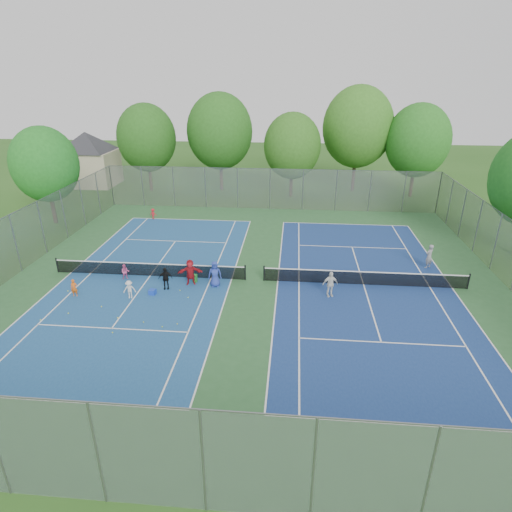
{
  "coord_description": "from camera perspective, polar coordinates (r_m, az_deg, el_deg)",
  "views": [
    {
      "loc": [
        2.36,
        -24.89,
        12.47
      ],
      "look_at": [
        0.0,
        1.0,
        1.3
      ],
      "focal_mm": 30.0,
      "sensor_mm": 36.0,
      "label": 1
    }
  ],
  "objects": [
    {
      "name": "ball_crate",
      "position": [
        26.91,
        -13.64,
        -4.68
      ],
      "size": [
        0.43,
        0.43,
        0.32
      ],
      "primitive_type": "cube",
      "rotation": [
        0.0,
        0.0,
        -0.15
      ],
      "color": "#183DB9",
      "rests_on": "ground"
    },
    {
      "name": "tennis_ball_6",
      "position": [
        28.95,
        -23.79,
        -4.32
      ],
      "size": [
        0.07,
        0.07,
        0.07
      ],
      "primitive_type": "sphere",
      "color": "#D8E936",
      "rests_on": "ground"
    },
    {
      "name": "teen_court_b",
      "position": [
        26.05,
        9.86,
        -3.72
      ],
      "size": [
        1.02,
        0.63,
        1.62
      ],
      "primitive_type": "imported",
      "rotation": [
        0.0,
        0.0,
        0.27
      ],
      "color": "silver",
      "rests_on": "ground"
    },
    {
      "name": "fence_north",
      "position": [
        42.27,
        1.87,
        8.9
      ],
      "size": [
        32.0,
        0.1,
        4.0
      ],
      "primitive_type": "cube",
      "color": "gray",
      "rests_on": "ground"
    },
    {
      "name": "tennis_ball_2",
      "position": [
        23.63,
        -10.44,
        -8.93
      ],
      "size": [
        0.07,
        0.07,
        0.07
      ],
      "primitive_type": "sphere",
      "color": "gold",
      "rests_on": "ground"
    },
    {
      "name": "tree_nc",
      "position": [
        46.43,
        4.86,
        14.4
      ],
      "size": [
        6.0,
        6.0,
        8.85
      ],
      "color": "#443326",
      "rests_on": "ground"
    },
    {
      "name": "student_f",
      "position": [
        27.4,
        -8.75,
        -2.14
      ],
      "size": [
        1.63,
        0.79,
        1.69
      ],
      "primitive_type": "imported",
      "rotation": [
        0.0,
        0.0,
        0.19
      ],
      "color": "#AC1821",
      "rests_on": "ground"
    },
    {
      "name": "tennis_ball_1",
      "position": [
        23.55,
        -12.39,
        -9.24
      ],
      "size": [
        0.07,
        0.07,
        0.07
      ],
      "primitive_type": "sphere",
      "color": "#AAC52D",
      "rests_on": "ground"
    },
    {
      "name": "net_right",
      "position": [
        28.02,
        14.23,
        -2.91
      ],
      "size": [
        12.87,
        0.1,
        0.91
      ],
      "primitive_type": "cube",
      "color": "black",
      "rests_on": "ground"
    },
    {
      "name": "instructor",
      "position": [
        31.69,
        22.09,
        -0.03
      ],
      "size": [
        0.75,
        0.71,
        1.72
      ],
      "primitive_type": "imported",
      "rotation": [
        0.0,
        0.0,
        3.79
      ],
      "color": "gray",
      "rests_on": "ground"
    },
    {
      "name": "student_b",
      "position": [
        29.14,
        -17.04,
        -2.04
      ],
      "size": [
        0.59,
        0.51,
        1.05
      ],
      "primitive_type": "imported",
      "rotation": [
        0.0,
        0.0,
        0.25
      ],
      "color": "#D7538D",
      "rests_on": "ground"
    },
    {
      "name": "tennis_ball_4",
      "position": [
        26.39,
        -19.91,
        -6.4
      ],
      "size": [
        0.07,
        0.07,
        0.07
      ],
      "primitive_type": "sphere",
      "color": "#CFD230",
      "rests_on": "ground"
    },
    {
      "name": "tennis_ball_0",
      "position": [
        26.36,
        -26.79,
        -7.66
      ],
      "size": [
        0.07,
        0.07,
        0.07
      ],
      "primitive_type": "sphere",
      "color": "#C7D431",
      "rests_on": "ground"
    },
    {
      "name": "tennis_ball_7",
      "position": [
        26.99,
        -10.1,
        -4.57
      ],
      "size": [
        0.07,
        0.07,
        0.07
      ],
      "primitive_type": "sphere",
      "color": "#C5E234",
      "rests_on": "ground"
    },
    {
      "name": "tree_ne",
      "position": [
        48.99,
        20.77,
        14.18
      ],
      "size": [
        6.6,
        6.6,
        9.77
      ],
      "color": "#443326",
      "rests_on": "ground"
    },
    {
      "name": "tennis_ball_3",
      "position": [
        28.55,
        -16.39,
        -3.59
      ],
      "size": [
        0.07,
        0.07,
        0.07
      ],
      "primitive_type": "sphere",
      "color": "#D8EA36",
      "rests_on": "ground"
    },
    {
      "name": "student_e",
      "position": [
        26.95,
        -5.51,
        -2.41
      ],
      "size": [
        0.9,
        0.66,
        1.7
      ],
      "primitive_type": "imported",
      "rotation": [
        0.0,
        0.0,
        0.16
      ],
      "color": "#2A3E9C",
      "rests_on": "ground"
    },
    {
      "name": "court_left",
      "position": [
        29.36,
        -13.93,
        -2.58
      ],
      "size": [
        10.97,
        23.77,
        0.01
      ],
      "primitive_type": "cube",
      "color": "navy",
      "rests_on": "court_pad"
    },
    {
      "name": "court_right",
      "position": [
        28.21,
        14.14,
        -3.71
      ],
      "size": [
        10.97,
        23.77,
        0.01
      ],
      "primitive_type": "cube",
      "color": "navy",
      "rests_on": "court_pad"
    },
    {
      "name": "tree_side_w",
      "position": [
        41.54,
        -26.34,
        10.88
      ],
      "size": [
        5.6,
        5.6,
        8.47
      ],
      "color": "#443326",
      "rests_on": "ground"
    },
    {
      "name": "tennis_ball_10",
      "position": [
        26.11,
        -9.05,
        -5.5
      ],
      "size": [
        0.07,
        0.07,
        0.07
      ],
      "primitive_type": "sphere",
      "color": "#DCF338",
      "rests_on": "ground"
    },
    {
      "name": "tree_nr",
      "position": [
        49.63,
        13.42,
        16.38
      ],
      "size": [
        7.6,
        7.6,
        11.42
      ],
      "color": "#443326",
      "rests_on": "ground"
    },
    {
      "name": "house",
      "position": [
        55.24,
        -21.61,
        13.09
      ],
      "size": [
        11.03,
        11.03,
        7.3
      ],
      "color": "#B7A88C",
      "rests_on": "ground"
    },
    {
      "name": "net_left",
      "position": [
        29.18,
        -14.01,
        -1.8
      ],
      "size": [
        12.87,
        0.1,
        0.91
      ],
      "primitive_type": "cube",
      "color": "black",
      "rests_on": "ground"
    },
    {
      "name": "tennis_ball_9",
      "position": [
        24.97,
        -17.94,
        -7.88
      ],
      "size": [
        0.07,
        0.07,
        0.07
      ],
      "primitive_type": "sphere",
      "color": "yellow",
      "rests_on": "ground"
    },
    {
      "name": "tree_nl",
      "position": [
        48.97,
        -4.85,
        16.22
      ],
      "size": [
        7.2,
        7.2,
        10.69
      ],
      "color": "#443326",
      "rests_on": "ground"
    },
    {
      "name": "fence_west",
      "position": [
        32.65,
        -29.4,
        1.45
      ],
      "size": [
        0.1,
        32.0,
        4.0
      ],
      "primitive_type": "cube",
      "rotation": [
        0.0,
        0.0,
        1.57
      ],
      "color": "gray",
      "rests_on": "ground"
    },
    {
      "name": "tree_nw",
      "position": [
        50.1,
        -14.4,
        15.01
      ],
      "size": [
        6.4,
        6.4,
        9.58
      ],
      "color": "#443326",
      "rests_on": "ground"
    },
    {
      "name": "tennis_ball_5",
      "position": [
        23.76,
        -18.58,
        -9.69
      ],
      "size": [
        0.07,
        0.07,
        0.07
      ],
      "primitive_type": "sphere",
      "color": "gold",
      "rests_on": "ground"
    },
    {
      "name": "ground",
      "position": [
        27.94,
        -0.19,
        -3.26
      ],
      "size": [
        120.0,
        120.0,
        0.0
      ],
      "primitive_type": "plane",
      "color": "#28541A",
      "rests_on": "ground"
    },
    {
      "name": "court_pad",
      "position": [
        27.93,
        -0.19,
        -3.25
      ],
      "size": [
        32.0,
        32.0,
        0.01
      ],
      "primitive_type": "cube",
      "color": "#2A5A2E",
      "rests_on": "ground"
    },
    {
      "name": "tennis_ball_11",
      "position": [
        26.39,
        -23.73,
        -7.04
      ],
      "size": [
        0.07,
        0.07,
        0.07
      ],
      "primitive_type": "sphere",
      "color": "#CBDE33",
      "rests_on": "ground"
    },
    {
      "name": "tennis_ball_8",
      "position": [
        24.19,
        -14.77,
        -8.55
      ],
      "size": [
        0.07,
        0.07,
        0.07
      ],
      "primitive_type": "sphere",
      "color": "#B3C72E",
      "rests_on": "ground"
    },
    {
      "name": "fence_south",
      "position": [
        13.93,
        -7.07,
        -25.68
      ],
      "size": [
        32.0,
        0.1,
        4.0
      ],
      "primitive_type": "cube",
      "color": "gray",
      "rests_on": "ground"
    },
    {
      "name": "child_far_baseline",
      "position": [
        40.69,
        -13.55,
        5.49
      ],
      "size": [
        0.71,
        0.51,
        1.0
      ],
      "primitive_type": "imported",
      "rotation": [
        0.0,
        0.0,
        2.92
      ],
      "color": "red",
      "rests_on": "ground"
    },
    {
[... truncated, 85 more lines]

